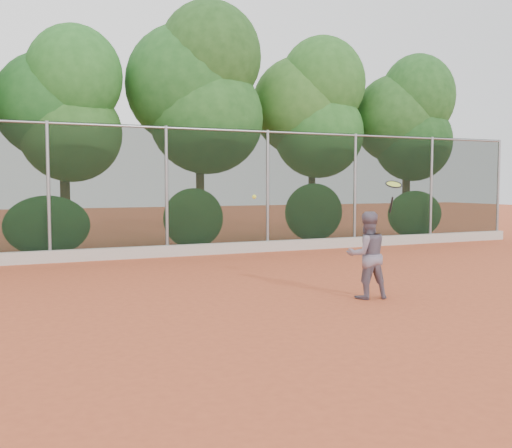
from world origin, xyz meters
name	(u,v)px	position (x,y,z in m)	size (l,w,h in m)	color
ground	(281,306)	(0.00, 0.00, 0.00)	(80.00, 80.00, 0.00)	#C5532E
concrete_curb	(169,251)	(0.00, 6.82, 0.15)	(24.00, 0.20, 0.30)	beige
tennis_player	(367,255)	(1.61, -0.01, 0.74)	(0.72, 0.56, 1.48)	slate
chainlink_fence	(167,187)	(0.00, 7.00, 1.86)	(24.09, 0.09, 3.50)	black
foliage_backdrop	(130,100)	(-0.55, 8.98, 4.40)	(23.70, 3.63, 7.55)	#422E19
tennis_racket	(393,187)	(2.10, -0.06, 1.90)	(0.35, 0.34, 0.56)	black
tennis_ball_in_flight	(254,197)	(-0.52, -0.12, 1.75)	(0.06, 0.06, 0.06)	#E5F537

